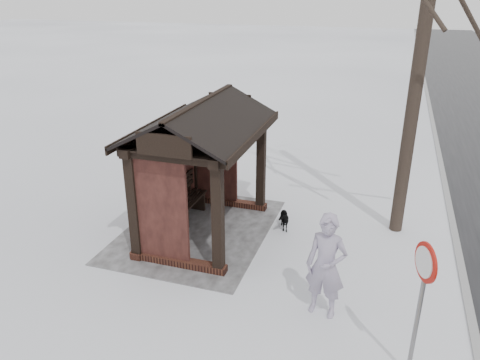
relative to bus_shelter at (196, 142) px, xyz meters
name	(u,v)px	position (x,y,z in m)	size (l,w,h in m)	color
ground	(205,231)	(0.00, 0.16, -2.17)	(120.00, 120.00, 0.00)	white
kerb	(462,273)	(0.00, 5.66, -2.16)	(120.00, 0.15, 0.06)	gray
trampled_patch	(198,230)	(0.00, -0.04, -2.16)	(4.20, 3.20, 0.02)	#939499
bus_shelter	(196,142)	(0.00, 0.00, 0.00)	(3.60, 2.40, 3.09)	#3C1C15
pedestrian	(326,266)	(2.07, 3.20, -1.22)	(0.69, 0.45, 1.89)	#A095AF
dog	(282,218)	(-0.70, 1.81, -1.90)	(0.28, 0.62, 0.53)	black
road_sign	(422,283)	(3.08, 4.60, -0.57)	(0.52, 0.26, 2.19)	slate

